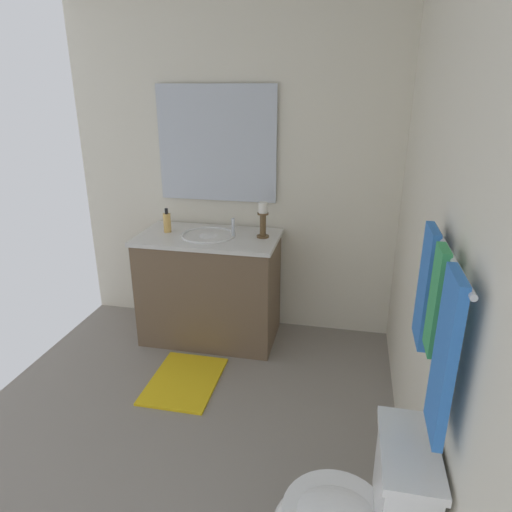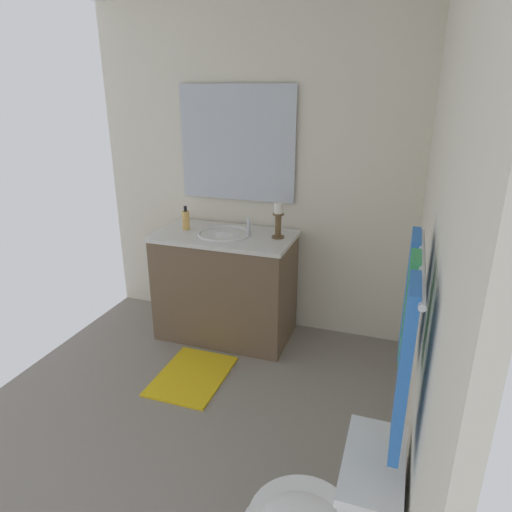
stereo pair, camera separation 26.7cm
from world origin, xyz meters
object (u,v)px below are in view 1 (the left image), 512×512
object	(u,v)px
bath_mat	(184,380)
towel_near_corner	(445,358)
sink_basin	(209,240)
towel_center	(437,301)
mirror	(217,144)
towel_bar	(450,254)
soap_bottle	(167,222)
candle_holder_tall	(263,219)
towel_near_vanity	(426,286)
vanity_cabinet	(210,287)

from	to	relation	value
bath_mat	towel_near_corner	bearing A→B (deg)	47.54
sink_basin	towel_center	world-z (taller)	towel_center
mirror	towel_center	distance (m)	2.29
towel_bar	soap_bottle	bearing A→B (deg)	-134.62
candle_holder_tall	towel_near_corner	size ratio (longest dim) A/B	0.49
sink_basin	towel_bar	xyz separation A→B (m)	(1.59, 1.31, 0.56)
candle_holder_tall	towel_near_vanity	world-z (taller)	towel_near_vanity
mirror	candle_holder_tall	size ratio (longest dim) A/B	3.51
soap_bottle	towel_near_vanity	xyz separation A→B (m)	(1.40, 1.62, 0.24)
vanity_cabinet	towel_bar	size ratio (longest dim) A/B	1.58
vanity_cabinet	towel_bar	xyz separation A→B (m)	(1.59, 1.32, 0.94)
vanity_cabinet	soap_bottle	distance (m)	0.59
candle_holder_tall	sink_basin	bearing A→B (deg)	-83.52
mirror	towel_near_corner	xyz separation A→B (m)	(2.09, 1.30, -0.34)
vanity_cabinet	towel_center	world-z (taller)	towel_center
towel_near_corner	bath_mat	distance (m)	2.08
towel_bar	vanity_cabinet	bearing A→B (deg)	-140.46
towel_near_vanity	towel_near_corner	xyz separation A→B (m)	(0.44, 0.00, -0.04)
bath_mat	soap_bottle	bearing A→B (deg)	-153.47
vanity_cabinet	towel_near_vanity	bearing A→B (deg)	43.33
towel_center	mirror	bearing A→B (deg)	-145.30
vanity_cabinet	towel_near_corner	distance (m)	2.34
vanity_cabinet	bath_mat	xyz separation A→B (m)	(0.62, 0.00, -0.41)
bath_mat	towel_near_vanity	bearing A→B (deg)	59.95
towel_bar	towel_center	bearing A→B (deg)	-90.00
towel_near_vanity	mirror	bearing A→B (deg)	-141.91
sink_basin	towel_near_vanity	xyz separation A→B (m)	(1.38, 1.30, 0.35)
soap_bottle	towel_center	xyz separation A→B (m)	(1.62, 1.62, 0.29)
mirror	towel_near_vanity	world-z (taller)	mirror
soap_bottle	towel_near_corner	size ratio (longest dim) A/B	0.34
candle_holder_tall	towel_near_corner	bearing A→B (deg)	25.83
towel_near_vanity	candle_holder_tall	bearing A→B (deg)	-147.67
vanity_cabinet	towel_center	bearing A→B (deg)	39.15
towel_bar	towel_center	xyz separation A→B (m)	(0.00, -0.02, -0.16)
soap_bottle	towel_bar	distance (m)	2.35
towel_near_corner	bath_mat	bearing A→B (deg)	-132.46
towel_bar	towel_near_corner	xyz separation A→B (m)	(0.22, -0.02, -0.24)
towel_near_vanity	vanity_cabinet	bearing A→B (deg)	-136.67
towel_bar	towel_center	distance (m)	0.17
soap_bottle	towel_near_vanity	world-z (taller)	towel_near_vanity
vanity_cabinet	towel_center	size ratio (longest dim) A/B	2.81
vanity_cabinet	mirror	bearing A→B (deg)	179.99
soap_bottle	towel_bar	xyz separation A→B (m)	(1.62, 1.64, 0.45)
sink_basin	candle_holder_tall	size ratio (longest dim) A/B	1.57
candle_holder_tall	towel_bar	distance (m)	1.92
candle_holder_tall	bath_mat	distance (m)	1.23
bath_mat	candle_holder_tall	bearing A→B (deg)	149.26
vanity_cabinet	towel_near_corner	size ratio (longest dim) A/B	1.96
sink_basin	towel_center	xyz separation A→B (m)	(1.59, 1.30, 0.40)
soap_bottle	sink_basin	bearing A→B (deg)	85.84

